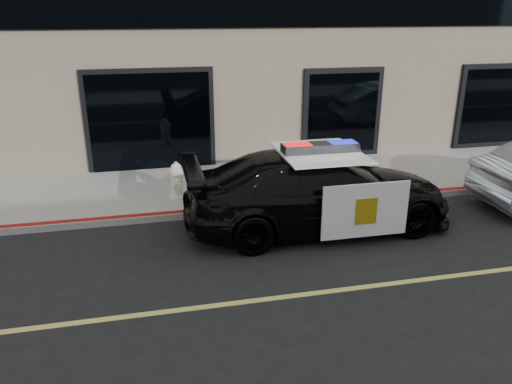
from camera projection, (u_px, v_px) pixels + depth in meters
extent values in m
plane|color=black|center=(234.00, 303.00, 7.82)|extent=(120.00, 120.00, 0.00)
cube|color=gray|center=(197.00, 188.00, 12.59)|extent=(60.00, 3.50, 0.15)
imported|color=black|center=(318.00, 191.00, 10.29)|extent=(2.29, 5.57, 1.61)
cube|color=white|center=(365.00, 211.00, 9.35)|extent=(1.72, 0.04, 1.07)
cube|color=white|center=(323.00, 173.00, 11.46)|extent=(1.72, 0.04, 1.07)
cube|color=white|center=(320.00, 152.00, 10.00)|extent=(1.62, 1.94, 0.03)
cube|color=gold|center=(366.00, 211.00, 9.32)|extent=(0.43, 0.01, 0.51)
cube|color=black|center=(320.00, 148.00, 9.97)|extent=(1.55, 0.41, 0.19)
cube|color=red|center=(297.00, 149.00, 9.87)|extent=(0.54, 0.35, 0.17)
cube|color=#0C19CC|center=(342.00, 146.00, 10.06)|extent=(0.54, 0.35, 0.17)
cylinder|color=silver|center=(178.00, 196.00, 11.70)|extent=(0.40, 0.40, 0.09)
cylinder|color=silver|center=(177.00, 183.00, 11.59)|extent=(0.29, 0.29, 0.55)
cylinder|color=silver|center=(176.00, 171.00, 11.48)|extent=(0.34, 0.34, 0.07)
sphere|color=silver|center=(176.00, 168.00, 11.46)|extent=(0.25, 0.25, 0.25)
cylinder|color=silver|center=(176.00, 164.00, 11.42)|extent=(0.08, 0.08, 0.08)
cylinder|color=silver|center=(176.00, 178.00, 11.73)|extent=(0.14, 0.13, 0.14)
cylinder|color=silver|center=(177.00, 183.00, 11.39)|extent=(0.14, 0.13, 0.14)
cylinder|color=silver|center=(178.00, 186.00, 11.38)|extent=(0.19, 0.16, 0.19)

